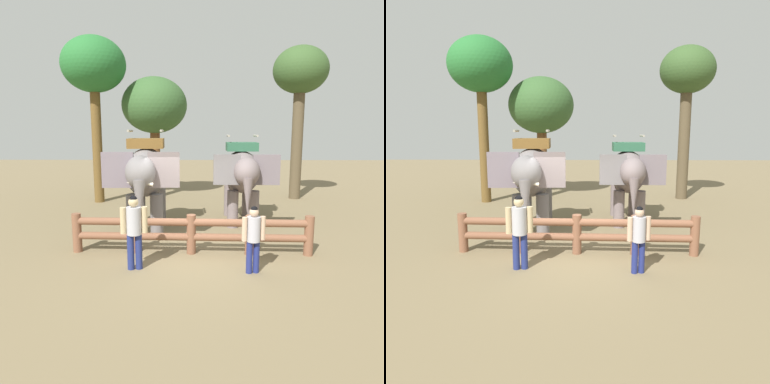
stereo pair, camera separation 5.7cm
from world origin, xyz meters
TOP-DOWN VIEW (x-y plane):
  - ground_plane at (0.00, 0.00)m, footprint 60.00×60.00m
  - log_fence at (0.00, 0.05)m, footprint 6.36×0.44m
  - elephant_near_left at (-1.47, 2.20)m, footprint 2.16×3.78m
  - elephant_center at (1.70, 3.26)m, footprint 2.04×3.57m
  - tourist_woman_in_black at (-1.31, -1.04)m, footprint 0.62×0.40m
  - tourist_man_in_blue at (1.43, -1.22)m, footprint 0.54×0.36m
  - tree_far_left at (-4.31, 6.86)m, footprint 2.77×2.77m
  - tree_back_center at (4.83, 7.82)m, footprint 2.48×2.48m
  - tree_far_right at (-1.86, 8.08)m, footprint 3.06×3.06m

SIDE VIEW (x-z plane):
  - ground_plane at x=0.00m, z-range 0.00..0.00m
  - log_fence at x=0.00m, z-range 0.08..1.13m
  - tourist_man_in_blue at x=1.43m, z-range 0.12..1.68m
  - tourist_woman_in_black at x=-1.31m, z-range 0.14..1.90m
  - elephant_center at x=1.70m, z-range 0.19..3.27m
  - elephant_near_left at x=-1.47m, z-range 0.20..3.45m
  - tree_far_right at x=-1.86m, z-range 1.46..7.15m
  - tree_back_center at x=4.83m, z-range 2.11..9.09m
  - tree_far_left at x=-4.31m, z-range 2.24..9.43m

